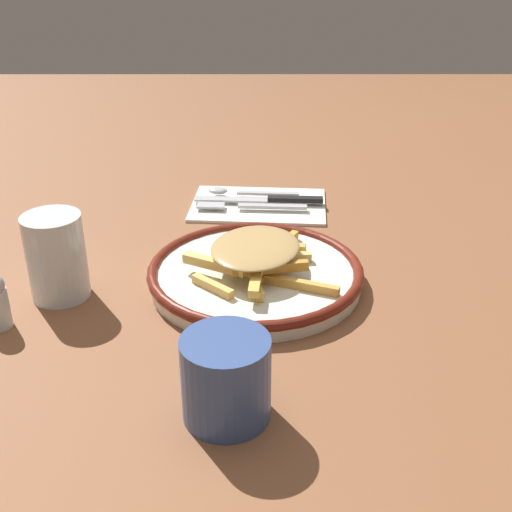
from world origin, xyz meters
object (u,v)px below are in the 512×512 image
fries_heap (256,254)px  napkin (259,204)px  coffee_mug (227,378)px  knife (271,199)px  spoon (238,192)px  fork (251,206)px  plate (256,274)px  water_glass (57,257)px

fries_heap → napkin: size_ratio=0.89×
fries_heap → coffee_mug: 0.25m
fries_heap → knife: size_ratio=0.92×
fries_heap → spoon: (0.28, 0.03, -0.03)m
fork → spoon: (0.06, 0.02, 0.00)m
plate → fork: 0.23m
plate → coffee_mug: 0.25m
fries_heap → water_glass: size_ratio=1.79×
napkin → spoon: 0.05m
spoon → coffee_mug: size_ratio=1.38×
water_glass → fork: bearing=-42.4°
plate → coffee_mug: (-0.25, 0.03, 0.03)m
fork → knife: 0.04m
plate → water_glass: 0.25m
spoon → water_glass: size_ratio=1.42×
napkin → fries_heap: bearing=178.8°
fork → plate: bearing=-178.3°
plate → fries_heap: 0.03m
napkin → coffee_mug: size_ratio=1.97×
fries_heap → spoon: 0.29m
fork → water_glass: bearing=137.6°
water_glass → coffee_mug: (-0.22, -0.21, -0.01)m
napkin → spoon: spoon is taller
knife → coffee_mug: 0.51m
fries_heap → napkin: (0.25, -0.01, -0.04)m
fork → knife: bearing=-49.9°
plate → napkin: bearing=-1.2°
napkin → water_glass: (-0.28, 0.25, 0.05)m
fork → fries_heap: bearing=-178.3°
napkin → plate: bearing=178.8°
napkin → coffee_mug: coffee_mug is taller
spoon → water_glass: (-0.32, 0.21, 0.04)m
knife → coffee_mug: bearing=174.2°
coffee_mug → napkin: bearing=-3.7°
knife → spoon: (0.03, 0.05, 0.00)m
coffee_mug → fork: bearing=-2.4°
fork → spoon: bearing=21.4°
plate → fries_heap: size_ratio=1.44×
fries_heap → water_glass: water_glass is taller
fries_heap → fork: 0.23m
spoon → plate: bearing=-174.1°
fork → spoon: spoon is taller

